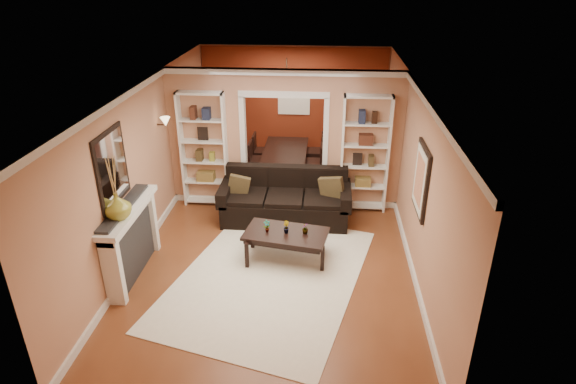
# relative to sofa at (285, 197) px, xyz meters

# --- Properties ---
(floor) EXTENTS (8.00, 8.00, 0.00)m
(floor) POSITION_rel_sofa_xyz_m (-0.08, -0.45, -0.48)
(floor) COLOR brown
(floor) RESTS_ON ground
(ceiling) EXTENTS (8.00, 8.00, 0.00)m
(ceiling) POSITION_rel_sofa_xyz_m (-0.08, -0.45, 2.22)
(ceiling) COLOR white
(ceiling) RESTS_ON ground
(wall_back) EXTENTS (8.00, 0.00, 8.00)m
(wall_back) POSITION_rel_sofa_xyz_m (-0.08, 3.55, 0.87)
(wall_back) COLOR tan
(wall_back) RESTS_ON ground
(wall_front) EXTENTS (8.00, 0.00, 8.00)m
(wall_front) POSITION_rel_sofa_xyz_m (-0.08, -4.45, 0.87)
(wall_front) COLOR tan
(wall_front) RESTS_ON ground
(wall_left) EXTENTS (0.00, 8.00, 8.00)m
(wall_left) POSITION_rel_sofa_xyz_m (-2.33, -0.45, 0.87)
(wall_left) COLOR tan
(wall_left) RESTS_ON ground
(wall_right) EXTENTS (0.00, 8.00, 8.00)m
(wall_right) POSITION_rel_sofa_xyz_m (2.17, -0.45, 0.87)
(wall_right) COLOR tan
(wall_right) RESTS_ON ground
(partition_wall) EXTENTS (4.50, 0.15, 2.70)m
(partition_wall) POSITION_rel_sofa_xyz_m (-0.08, 0.75, 0.87)
(partition_wall) COLOR tan
(partition_wall) RESTS_ON floor
(red_back_panel) EXTENTS (4.44, 0.04, 2.64)m
(red_back_panel) POSITION_rel_sofa_xyz_m (-0.08, 3.52, 0.84)
(red_back_panel) COLOR maroon
(red_back_panel) RESTS_ON floor
(dining_window) EXTENTS (0.78, 0.03, 0.98)m
(dining_window) POSITION_rel_sofa_xyz_m (-0.08, 3.48, 1.07)
(dining_window) COLOR #8CA5CC
(dining_window) RESTS_ON wall_back
(area_rug) EXTENTS (3.49, 4.24, 0.01)m
(area_rug) POSITION_rel_sofa_xyz_m (-0.09, -1.87, -0.47)
(area_rug) COLOR white
(area_rug) RESTS_ON floor
(sofa) EXTENTS (2.44, 1.05, 0.95)m
(sofa) POSITION_rel_sofa_xyz_m (0.00, 0.00, 0.00)
(sofa) COLOR black
(sofa) RESTS_ON floor
(pillow_left) EXTENTS (0.39, 0.12, 0.39)m
(pillow_left) POSITION_rel_sofa_xyz_m (-0.86, -0.02, 0.18)
(pillow_left) COLOR brown
(pillow_left) RESTS_ON sofa
(pillow_right) EXTENTS (0.46, 0.27, 0.44)m
(pillow_right) POSITION_rel_sofa_xyz_m (0.86, -0.02, 0.21)
(pillow_right) COLOR brown
(pillow_right) RESTS_ON sofa
(coffee_table) EXTENTS (1.43, 0.94, 0.50)m
(coffee_table) POSITION_rel_sofa_xyz_m (0.13, -1.35, -0.23)
(coffee_table) COLOR black
(coffee_table) RESTS_ON floor
(plant_left) EXTENTS (0.13, 0.11, 0.21)m
(plant_left) POSITION_rel_sofa_xyz_m (-0.18, -1.35, 0.13)
(plant_left) COLOR #336626
(plant_left) RESTS_ON coffee_table
(plant_center) EXTENTS (0.13, 0.14, 0.20)m
(plant_center) POSITION_rel_sofa_xyz_m (0.13, -1.35, 0.13)
(plant_center) COLOR #336626
(plant_center) RESTS_ON coffee_table
(plant_right) EXTENTS (0.11, 0.11, 0.18)m
(plant_right) POSITION_rel_sofa_xyz_m (0.44, -1.35, 0.11)
(plant_right) COLOR #336626
(plant_right) RESTS_ON coffee_table
(bookshelf_left) EXTENTS (0.90, 0.30, 2.30)m
(bookshelf_left) POSITION_rel_sofa_xyz_m (-1.63, 0.58, 0.67)
(bookshelf_left) COLOR white
(bookshelf_left) RESTS_ON floor
(bookshelf_right) EXTENTS (0.90, 0.30, 2.30)m
(bookshelf_right) POSITION_rel_sofa_xyz_m (1.47, 0.58, 0.67)
(bookshelf_right) COLOR white
(bookshelf_right) RESTS_ON floor
(fireplace) EXTENTS (0.32, 1.70, 1.16)m
(fireplace) POSITION_rel_sofa_xyz_m (-2.17, -1.95, 0.10)
(fireplace) COLOR white
(fireplace) RESTS_ON floor
(vase) EXTENTS (0.45, 0.45, 0.40)m
(vase) POSITION_rel_sofa_xyz_m (-2.17, -2.26, 0.88)
(vase) COLOR olive
(vase) RESTS_ON fireplace
(mirror) EXTENTS (0.03, 0.95, 1.10)m
(mirror) POSITION_rel_sofa_xyz_m (-2.31, -1.95, 1.32)
(mirror) COLOR silver
(mirror) RESTS_ON wall_left
(wall_sconce) EXTENTS (0.18, 0.18, 0.22)m
(wall_sconce) POSITION_rel_sofa_xyz_m (-2.23, 0.10, 1.35)
(wall_sconce) COLOR #FFE0A5
(wall_sconce) RESTS_ON wall_left
(framed_art) EXTENTS (0.04, 0.85, 1.05)m
(framed_art) POSITION_rel_sofa_xyz_m (2.13, -1.45, 1.07)
(framed_art) COLOR black
(framed_art) RESTS_ON wall_right
(dining_table) EXTENTS (1.76, 0.98, 0.62)m
(dining_table) POSITION_rel_sofa_xyz_m (-0.15, 2.16, -0.17)
(dining_table) COLOR black
(dining_table) RESTS_ON floor
(dining_chair_nw) EXTENTS (0.46, 0.46, 0.90)m
(dining_chair_nw) POSITION_rel_sofa_xyz_m (-0.70, 1.86, -0.02)
(dining_chair_nw) COLOR black
(dining_chair_nw) RESTS_ON floor
(dining_chair_ne) EXTENTS (0.45, 0.45, 0.88)m
(dining_chair_ne) POSITION_rel_sofa_xyz_m (0.40, 1.86, -0.03)
(dining_chair_ne) COLOR black
(dining_chair_ne) RESTS_ON floor
(dining_chair_sw) EXTENTS (0.47, 0.47, 0.88)m
(dining_chair_sw) POSITION_rel_sofa_xyz_m (-0.70, 2.46, -0.03)
(dining_chair_sw) COLOR black
(dining_chair_sw) RESTS_ON floor
(dining_chair_se) EXTENTS (0.54, 0.54, 0.93)m
(dining_chair_se) POSITION_rel_sofa_xyz_m (0.40, 2.46, -0.01)
(dining_chair_se) COLOR black
(dining_chair_se) RESTS_ON floor
(chandelier) EXTENTS (0.50, 0.50, 0.30)m
(chandelier) POSITION_rel_sofa_xyz_m (-0.08, 2.25, 1.54)
(chandelier) COLOR #301F15
(chandelier) RESTS_ON ceiling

